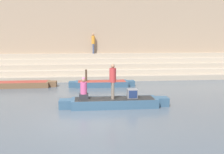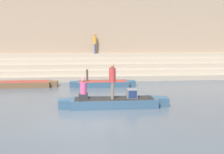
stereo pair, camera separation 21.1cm
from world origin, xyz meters
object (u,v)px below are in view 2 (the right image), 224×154
object	(u,v)px
person_rowing	(83,90)
tv_set	(132,94)
person_standing	(112,79)
rowboat_main	(114,102)
person_on_steps	(95,42)
moored_boat_shore	(24,84)
moored_boat_distant	(103,83)
mooring_post	(87,78)

from	to	relation	value
person_rowing	tv_set	xyz separation A→B (m)	(2.42, -0.11, -0.21)
person_standing	person_rowing	size ratio (longest dim) A/B	1.59
rowboat_main	person_on_steps	bearing A→B (deg)	93.46
moored_boat_shore	person_on_steps	bearing A→B (deg)	42.76
moored_boat_distant	mooring_post	bearing A→B (deg)	166.75
person_standing	mooring_post	distance (m)	6.17
person_rowing	tv_set	size ratio (longest dim) A/B	2.17
moored_boat_shore	person_standing	bearing A→B (deg)	-47.22
tv_set	person_standing	bearing A→B (deg)	174.85
moored_boat_distant	mooring_post	size ratio (longest dim) A/B	3.92
person_rowing	moored_boat_shore	distance (m)	7.31
person_rowing	moored_boat_shore	xyz separation A→B (m)	(-4.26, 5.90, -0.67)
moored_boat_distant	mooring_post	distance (m)	1.20
rowboat_main	person_on_steps	xyz separation A→B (m)	(-0.65, 10.83, 2.84)
person_on_steps	moored_boat_shore	bearing A→B (deg)	60.79
moored_boat_shore	mooring_post	world-z (taller)	mooring_post
person_rowing	rowboat_main	bearing A→B (deg)	0.30
person_on_steps	tv_set	bearing A→B (deg)	115.63
moored_boat_distant	tv_set	bearing A→B (deg)	-78.94
rowboat_main	person_rowing	bearing A→B (deg)	176.31
rowboat_main	moored_boat_distant	xyz separation A→B (m)	(-0.25, 5.69, -0.03)
moored_boat_shore	mooring_post	xyz separation A→B (m)	(4.43, -0.06, 0.39)
moored_boat_distant	moored_boat_shore	bearing A→B (deg)	176.48
person_standing	moored_boat_shore	distance (m)	8.39
person_on_steps	moored_boat_distant	bearing A→B (deg)	112.04
tv_set	moored_boat_shore	size ratio (longest dim) A/B	0.11
rowboat_main	mooring_post	bearing A→B (deg)	102.84
moored_boat_shore	person_on_steps	distance (m)	7.61
rowboat_main	person_on_steps	size ratio (longest dim) A/B	3.07
rowboat_main	person_on_steps	world-z (taller)	person_on_steps
moored_boat_shore	mooring_post	size ratio (longest dim) A/B	3.92
rowboat_main	person_standing	distance (m)	1.20
mooring_post	rowboat_main	bearing A→B (deg)	-77.16
moored_boat_distant	person_rowing	bearing A→B (deg)	-103.11
person_standing	tv_set	xyz separation A→B (m)	(0.99, 0.02, -0.77)
moored_boat_distant	person_on_steps	size ratio (longest dim) A/B	2.62
moored_boat_shore	moored_boat_distant	world-z (taller)	same
rowboat_main	moored_boat_distant	world-z (taller)	rowboat_main
rowboat_main	person_standing	world-z (taller)	person_standing
rowboat_main	moored_boat_distant	distance (m)	5.69
person_rowing	moored_boat_distant	distance (m)	5.77
rowboat_main	person_standing	size ratio (longest dim) A/B	3.17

